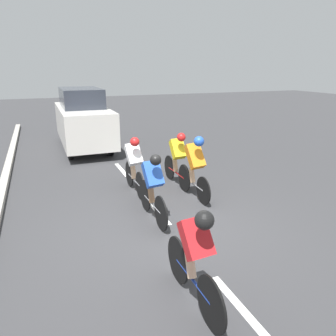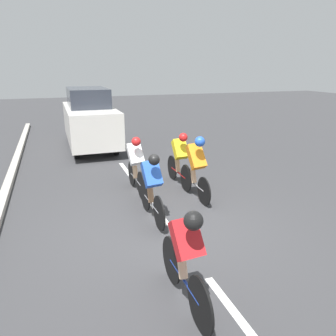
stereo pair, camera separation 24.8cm
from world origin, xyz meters
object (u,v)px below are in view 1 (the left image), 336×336
(cyclist_orange, at_px, (195,165))
(cyclist_white, at_px, (134,164))
(cyclist_blue, at_px, (153,186))
(cyclist_red, at_px, (195,254))
(support_car, at_px, (83,119))
(cyclist_yellow, at_px, (177,158))

(cyclist_orange, distance_m, cyclist_white, 1.47)
(cyclist_blue, bearing_deg, cyclist_red, 82.81)
(support_car, bearing_deg, cyclist_white, 95.08)
(cyclist_blue, distance_m, cyclist_white, 1.59)
(cyclist_orange, bearing_deg, cyclist_white, -32.53)
(cyclist_yellow, distance_m, cyclist_white, 1.20)
(cyclist_yellow, relative_size, cyclist_red, 1.00)
(cyclist_white, bearing_deg, cyclist_orange, 147.47)
(cyclist_blue, relative_size, cyclist_red, 0.99)
(cyclist_yellow, distance_m, cyclist_orange, 0.91)
(cyclist_blue, xyz_separation_m, cyclist_red, (0.32, 2.54, 0.01))
(cyclist_blue, height_order, cyclist_red, cyclist_red)
(cyclist_yellow, relative_size, cyclist_orange, 0.99)
(cyclist_red, distance_m, support_car, 9.40)
(cyclist_red, xyz_separation_m, cyclist_white, (-0.39, -4.13, -0.00))
(cyclist_blue, bearing_deg, cyclist_orange, -148.34)
(cyclist_blue, bearing_deg, cyclist_white, -92.50)
(cyclist_blue, relative_size, cyclist_yellow, 1.00)
(cyclist_blue, bearing_deg, support_car, -86.67)
(cyclist_white, bearing_deg, cyclist_blue, 87.50)
(cyclist_red, bearing_deg, cyclist_orange, -115.92)
(cyclist_red, relative_size, cyclist_white, 1.03)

